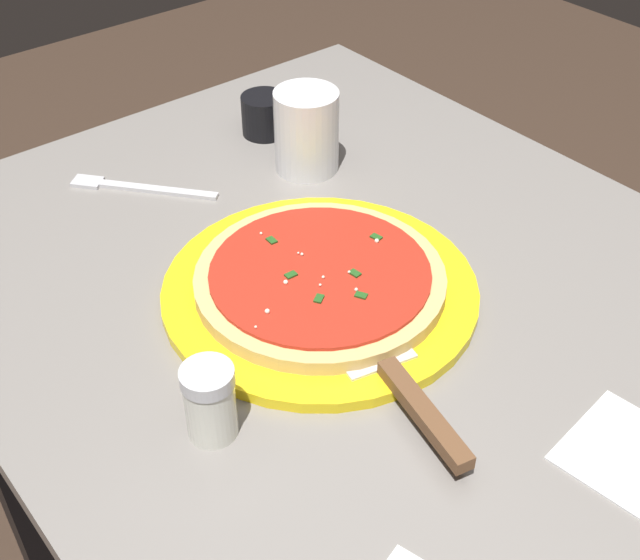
% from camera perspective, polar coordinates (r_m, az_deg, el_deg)
% --- Properties ---
extents(restaurant_table, '(1.06, 0.77, 0.73)m').
position_cam_1_polar(restaurant_table, '(0.94, 4.07, -8.06)').
color(restaurant_table, black).
rests_on(restaurant_table, ground_plane).
extents(serving_plate, '(0.33, 0.33, 0.01)m').
position_cam_1_polar(serving_plate, '(0.86, -0.00, -0.71)').
color(serving_plate, yellow).
rests_on(serving_plate, restaurant_table).
extents(pizza, '(0.26, 0.26, 0.02)m').
position_cam_1_polar(pizza, '(0.85, 0.00, 0.11)').
color(pizza, '#DBB26B').
rests_on(pizza, serving_plate).
extents(pizza_server, '(0.22, 0.09, 0.01)m').
position_cam_1_polar(pizza_server, '(0.75, 5.52, -7.14)').
color(pizza_server, silver).
rests_on(pizza_server, serving_plate).
extents(cup_tall_drink, '(0.08, 0.08, 0.10)m').
position_cam_1_polar(cup_tall_drink, '(1.04, -0.94, 10.26)').
color(cup_tall_drink, silver).
rests_on(cup_tall_drink, restaurant_table).
extents(cup_small_sauce, '(0.06, 0.06, 0.05)m').
position_cam_1_polar(cup_small_sauce, '(1.13, -3.87, 11.33)').
color(cup_small_sauce, black).
rests_on(cup_small_sauce, restaurant_table).
extents(napkin_folded_right, '(0.13, 0.12, 0.00)m').
position_cam_1_polar(napkin_folded_right, '(0.76, 21.13, -11.52)').
color(napkin_folded_right, white).
rests_on(napkin_folded_right, restaurant_table).
extents(fork, '(0.16, 0.13, 0.00)m').
position_cam_1_polar(fork, '(1.05, -12.66, 6.28)').
color(fork, silver).
rests_on(fork, restaurant_table).
extents(parmesan_shaker, '(0.05, 0.05, 0.07)m').
position_cam_1_polar(parmesan_shaker, '(0.71, -7.62, -8.33)').
color(parmesan_shaker, silver).
rests_on(parmesan_shaker, restaurant_table).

